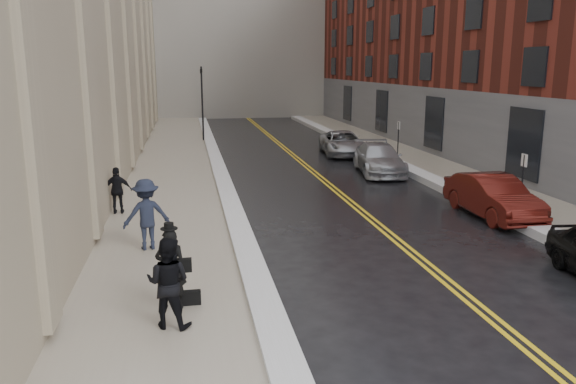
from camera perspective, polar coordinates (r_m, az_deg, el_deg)
name	(u,v)px	position (r m, az deg, el deg)	size (l,w,h in m)	color
ground	(387,338)	(11.60, 9.98, -14.36)	(160.00, 160.00, 0.00)	black
sidewalk_left	(172,181)	(26.18, -11.73, 1.05)	(4.00, 64.00, 0.15)	gray
sidewalk_right	(447,172)	(29.10, 15.89, 1.98)	(3.00, 64.00, 0.15)	gray
lane_stripe_a	(318,178)	(26.89, 3.09, 1.45)	(0.12, 64.00, 0.01)	gold
lane_stripe_b	(323,178)	(26.94, 3.58, 1.46)	(0.12, 64.00, 0.01)	gold
snow_ridge_left	(222,179)	(26.21, -6.71, 1.36)	(0.70, 60.80, 0.26)	silver
snow_ridge_right	(412,172)	(28.33, 12.53, 2.04)	(0.85, 60.80, 0.30)	silver
building_right	(535,3)	(39.13, 23.80, 17.18)	(14.00, 50.00, 18.00)	maroon
traffic_signal	(202,98)	(39.73, -8.72, 9.44)	(0.18, 0.15, 5.20)	black
parking_sign_near	(523,178)	(21.49, 22.73, 1.29)	(0.06, 0.35, 2.23)	black
parking_sign_far	(398,137)	(32.09, 11.14, 5.51)	(0.06, 0.35, 2.23)	black
car_maroon	(493,196)	(21.03, 20.09, -0.42)	(1.58, 4.54, 1.50)	#4F130E
car_silver_near	(379,159)	(28.27, 9.23, 3.35)	(2.04, 5.03, 1.46)	#A5A7AD
car_silver_far	(343,143)	(33.96, 5.58, 4.96)	(2.34, 5.08, 1.41)	#9EA1A6
pedestrian_main	(171,269)	(12.25, -11.81, -7.65)	(0.65, 0.42, 1.77)	black
pedestrian_a	(168,282)	(11.43, -12.08, -8.97)	(0.90, 0.70, 1.85)	black
pedestrian_b	(146,214)	(16.28, -14.19, -2.21)	(1.30, 0.75, 2.02)	#1A1F30
pedestrian_c	(118,190)	(20.54, -16.93, 0.15)	(0.97, 0.40, 1.65)	black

